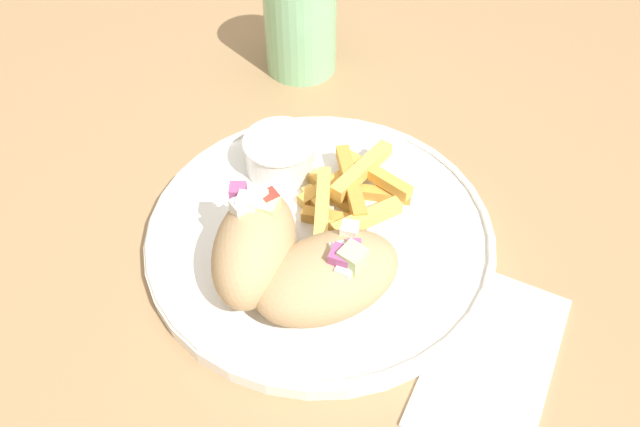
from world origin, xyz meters
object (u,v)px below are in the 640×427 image
object	(u,v)px
pita_sandwich_far	(255,246)
sauce_ramekin	(277,155)
pita_sandwich_near	(328,276)
plate	(320,233)
fries_pile	(344,191)
water_glass	(300,25)

from	to	relation	value
pita_sandwich_far	sauce_ramekin	distance (m)	0.12
pita_sandwich_near	sauce_ramekin	size ratio (longest dim) A/B	2.02
pita_sandwich_near	plate	bearing A→B (deg)	68.04
fries_pile	water_glass	world-z (taller)	water_glass
pita_sandwich_near	pita_sandwich_far	size ratio (longest dim) A/B	1.11
plate	pita_sandwich_near	xyz separation A→B (m)	(-0.05, -0.05, 0.03)
sauce_ramekin	plate	bearing A→B (deg)	-113.94
plate	water_glass	world-z (taller)	water_glass
pita_sandwich_far	water_glass	xyz separation A→B (m)	(0.25, 0.16, 0.01)
plate	sauce_ramekin	size ratio (longest dim) A/B	4.37
pita_sandwich_far	sauce_ramekin	world-z (taller)	pita_sandwich_far
fries_pile	sauce_ramekin	world-z (taller)	sauce_ramekin
pita_sandwich_far	fries_pile	bearing A→B (deg)	-33.49
pita_sandwich_near	pita_sandwich_far	world-z (taller)	pita_sandwich_far
fries_pile	water_glass	size ratio (longest dim) A/B	1.16
plate	pita_sandwich_far	xyz separation A→B (m)	(-0.06, 0.01, 0.04)
plate	sauce_ramekin	xyz separation A→B (m)	(0.03, 0.07, 0.02)
plate	fries_pile	size ratio (longest dim) A/B	2.17
fries_pile	pita_sandwich_far	bearing A→B (deg)	174.81
plate	pita_sandwich_near	size ratio (longest dim) A/B	2.17
pita_sandwich_near	sauce_ramekin	world-z (taller)	pita_sandwich_near
sauce_ramekin	pita_sandwich_far	bearing A→B (deg)	-148.01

